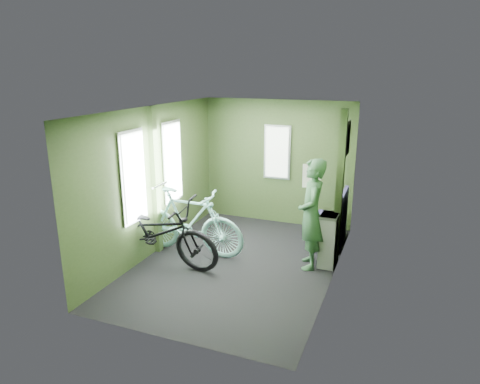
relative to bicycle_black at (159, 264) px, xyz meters
The scene contains 6 objects.
room 1.85m from the bicycle_black, 24.50° to the left, with size 4.00×4.02×2.31m.
bicycle_black is the anchor object (origin of this frame).
bicycle_mint 0.57m from the bicycle_black, 62.09° to the left, with size 0.51×1.82×1.09m, color #8BDAD2.
passenger 2.40m from the bicycle_black, 20.03° to the left, with size 0.53×0.70×1.63m.
waste_box 2.56m from the bicycle_black, 20.56° to the left, with size 0.24×0.33×0.81m, color gray.
bench_seat 2.86m from the bicycle_black, 37.81° to the left, with size 0.49×0.87×0.91m.
Camera 1 is at (2.17, -5.46, 2.84)m, focal length 32.00 mm.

